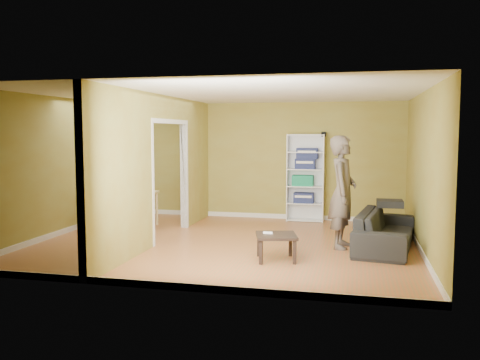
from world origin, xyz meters
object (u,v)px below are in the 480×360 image
object	(u,v)px
sofa	(385,224)
dining_table	(127,196)
coffee_table	(276,238)
person	(343,182)
bookshelf	(306,178)
chair_left	(94,203)
chair_far	(141,201)
chair_near	(113,211)

from	to	relation	value
sofa	dining_table	xyz separation A→B (m)	(-5.06, 0.78, 0.24)
coffee_table	person	bearing A→B (deg)	48.90
bookshelf	coffee_table	xyz separation A→B (m)	(-0.09, -3.60, -0.61)
bookshelf	chair_left	xyz separation A→B (m)	(-4.21, -1.64, -0.48)
person	dining_table	world-z (taller)	person
sofa	chair_far	bearing A→B (deg)	83.23
person	dining_table	xyz separation A→B (m)	(-4.34, 0.89, -0.46)
person	sofa	bearing A→B (deg)	-75.25
bookshelf	chair_far	xyz separation A→B (m)	(-3.46, -1.00, -0.49)
chair_near	chair_far	xyz separation A→B (m)	(-0.02, 1.30, 0.03)
person	chair_near	bearing A→B (deg)	92.72
bookshelf	coffee_table	bearing A→B (deg)	-91.42
coffee_table	chair_near	xyz separation A→B (m)	(-3.36, 1.30, 0.09)
sofa	dining_table	world-z (taller)	sofa
chair_left	chair_near	distance (m)	1.01
sofa	person	xyz separation A→B (m)	(-0.71, -0.11, 0.70)
sofa	bookshelf	world-z (taller)	bookshelf
sofa	chair_left	world-z (taller)	chair_left
person	coffee_table	world-z (taller)	person
dining_table	chair_far	bearing A→B (deg)	87.74
sofa	chair_near	world-z (taller)	chair_near
bookshelf	coffee_table	distance (m)	3.65
person	bookshelf	bearing A→B (deg)	24.47
chair_far	coffee_table	bearing A→B (deg)	152.96
coffee_table	chair_near	distance (m)	3.60
bookshelf	dining_table	xyz separation A→B (m)	(-3.49, -1.62, -0.31)
bookshelf	chair_left	bearing A→B (deg)	-158.71
chair_left	chair_far	size ratio (longest dim) A/B	1.02
chair_near	sofa	bearing A→B (deg)	-24.62
sofa	bookshelf	bearing A→B (deg)	42.03
sofa	bookshelf	xyz separation A→B (m)	(-1.57, 2.40, 0.54)
dining_table	chair_left	xyz separation A→B (m)	(-0.73, -0.02, -0.17)
person	bookshelf	world-z (taller)	person
dining_table	chair_left	bearing A→B (deg)	-178.42
bookshelf	chair_near	bearing A→B (deg)	-146.31
chair_far	sofa	bearing A→B (deg)	175.07
coffee_table	chair_left	bearing A→B (deg)	154.60
person	coffee_table	distance (m)	1.64
sofa	chair_near	xyz separation A→B (m)	(-5.02, 0.10, 0.02)
sofa	coffee_table	size ratio (longest dim) A/B	3.59
person	bookshelf	size ratio (longest dim) A/B	1.17
sofa	bookshelf	distance (m)	2.92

